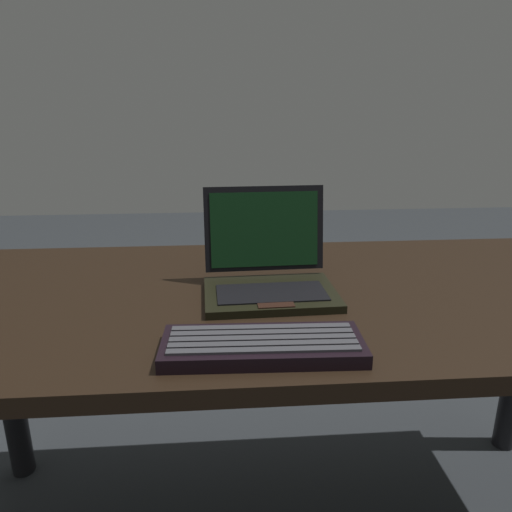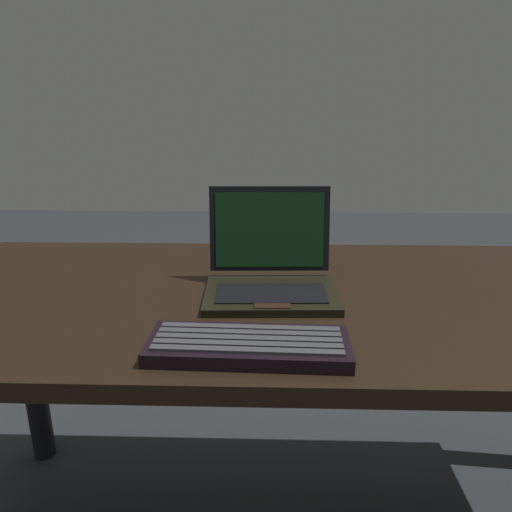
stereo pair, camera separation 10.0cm
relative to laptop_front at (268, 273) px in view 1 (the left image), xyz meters
name	(u,v)px [view 1 (the left image)]	position (x,y,z in m)	size (l,w,h in m)	color
desk	(289,330)	(0.05, 0.00, -0.14)	(1.73, 0.75, 0.72)	black
laptop_front	(268,273)	(0.00, 0.00, 0.00)	(0.29, 0.24, 0.22)	black
external_keyboard	(263,345)	(-0.04, -0.27, -0.03)	(0.34, 0.14, 0.03)	black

